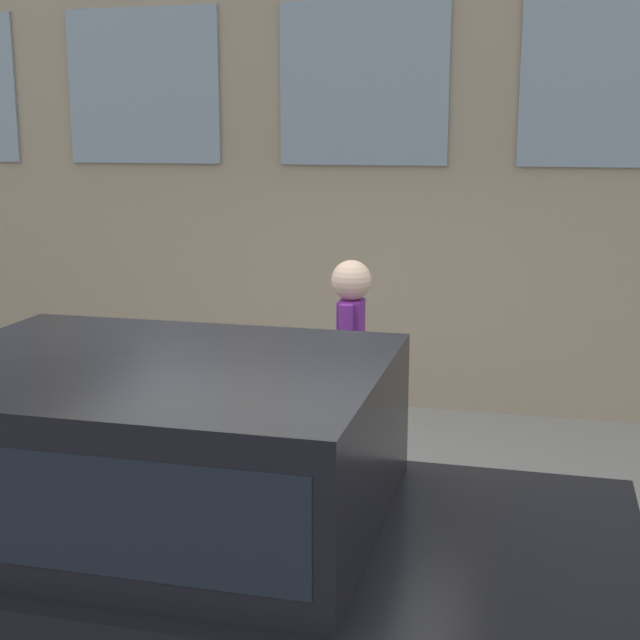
{
  "coord_description": "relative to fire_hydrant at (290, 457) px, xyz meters",
  "views": [
    {
      "loc": [
        -4.98,
        -1.63,
        2.73
      ],
      "look_at": [
        0.77,
        -0.19,
        1.46
      ],
      "focal_mm": 50.0,
      "sensor_mm": 36.0,
      "label": 1
    }
  ],
  "objects": [
    {
      "name": "sidewalk",
      "position": [
        0.88,
        -0.01,
        -0.42
      ],
      "size": [
        3.13,
        60.0,
        0.14
      ],
      "color": "#9E9B93",
      "rests_on": "ground_plane"
    },
    {
      "name": "person",
      "position": [
        0.18,
        -0.39,
        0.69
      ],
      "size": [
        0.42,
        0.28,
        1.73
      ],
      "rotation": [
        0.0,
        0.0,
        0.0
      ],
      "color": "#726651",
      "rests_on": "sidewalk"
    },
    {
      "name": "ground_plane",
      "position": [
        -0.68,
        -0.01,
        -0.49
      ],
      "size": [
        80.0,
        80.0,
        0.0
      ],
      "primitive_type": "plane",
      "color": "#514F4C"
    },
    {
      "name": "fire_hydrant",
      "position": [
        0.0,
        0.0,
        0.0
      ],
      "size": [
        0.27,
        0.4,
        0.68
      ],
      "color": "gray",
      "rests_on": "sidewalk"
    },
    {
      "name": "parked_car_charcoal_near",
      "position": [
        -1.99,
        0.09,
        0.44
      ],
      "size": [
        1.94,
        4.52,
        1.68
      ],
      "color": "black",
      "rests_on": "ground_plane"
    }
  ]
}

